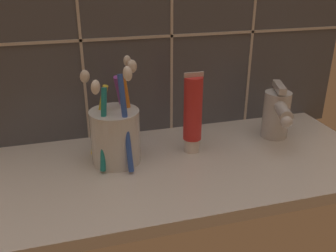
# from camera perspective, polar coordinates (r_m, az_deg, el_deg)

# --- Properties ---
(sink_counter) EXTENTS (0.67, 0.30, 0.02)m
(sink_counter) POSITION_cam_1_polar(r_m,az_deg,el_deg) (0.65, 2.65, -6.28)
(sink_counter) COLOR silver
(sink_counter) RESTS_ON ground
(toothbrush_cup) EXTENTS (0.10, 0.15, 0.18)m
(toothbrush_cup) POSITION_cam_1_polar(r_m,az_deg,el_deg) (0.63, -7.99, -1.07)
(toothbrush_cup) COLOR silver
(toothbrush_cup) RESTS_ON sink_counter
(toothpaste_tube) EXTENTS (0.03, 0.03, 0.15)m
(toothpaste_tube) POSITION_cam_1_polar(r_m,az_deg,el_deg) (0.65, 3.79, 1.91)
(toothpaste_tube) COLOR white
(toothpaste_tube) RESTS_ON sink_counter
(sink_faucet) EXTENTS (0.06, 0.11, 0.11)m
(sink_faucet) POSITION_cam_1_polar(r_m,az_deg,el_deg) (0.74, 16.30, 1.89)
(sink_faucet) COLOR silver
(sink_faucet) RESTS_ON sink_counter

